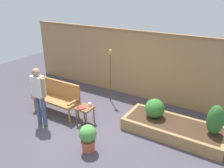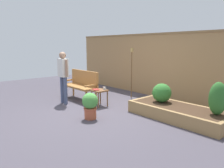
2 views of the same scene
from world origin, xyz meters
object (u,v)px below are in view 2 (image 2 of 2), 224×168
object	(u,v)px
shrub_near_bench	(162,93)
shrub_far_corner	(218,99)
garden_bench	(82,83)
cup_on_table	(104,88)
potted_boxwood	(90,104)
tiki_torch	(132,64)
book_on_table	(96,90)
side_table	(99,93)
person_by_bench	(63,73)

from	to	relation	value
shrub_near_bench	shrub_far_corner	size ratio (longest dim) A/B	0.69
garden_bench	shrub_near_bench	size ratio (longest dim) A/B	2.96
garden_bench	cup_on_table	world-z (taller)	garden_bench
shrub_near_bench	garden_bench	bearing A→B (deg)	-164.96
potted_boxwood	tiki_torch	size ratio (longest dim) A/B	0.38
potted_boxwood	shrub_near_bench	distance (m)	1.86
garden_bench	cup_on_table	distance (m)	1.10
book_on_table	potted_boxwood	xyz separation A→B (m)	(0.79, -0.77, -0.13)
cup_on_table	shrub_far_corner	xyz separation A→B (m)	(2.95, 0.64, 0.13)
potted_boxwood	side_table	bearing A→B (deg)	130.92
side_table	shrub_far_corner	distance (m)	3.12
tiki_torch	person_by_bench	size ratio (longest dim) A/B	1.06
tiki_torch	shrub_near_bench	bearing A→B (deg)	-21.65
shrub_near_bench	person_by_bench	bearing A→B (deg)	-150.95
side_table	potted_boxwood	bearing A→B (deg)	-49.08
side_table	tiki_torch	size ratio (longest dim) A/B	0.29
cup_on_table	shrub_near_bench	bearing A→B (deg)	22.65
person_by_bench	cup_on_table	bearing A→B (deg)	37.57
cup_on_table	tiki_torch	distance (m)	1.49
side_table	tiki_torch	world-z (taller)	tiki_torch
garden_bench	person_by_bench	size ratio (longest dim) A/B	0.92
book_on_table	potted_boxwood	distance (m)	1.11
cup_on_table	potted_boxwood	size ratio (longest dim) A/B	0.17
cup_on_table	potted_boxwood	xyz separation A→B (m)	(0.69, -1.00, -0.16)
garden_bench	book_on_table	xyz separation A→B (m)	(0.99, -0.16, -0.05)
shrub_far_corner	person_by_bench	size ratio (longest dim) A/B	0.45
side_table	person_by_bench	world-z (taller)	person_by_bench
cup_on_table	potted_boxwood	world-z (taller)	potted_boxwood
tiki_torch	book_on_table	bearing A→B (deg)	-86.64
side_table	book_on_table	distance (m)	0.14
potted_boxwood	tiki_torch	bearing A→B (deg)	110.72
potted_boxwood	person_by_bench	xyz separation A→B (m)	(-1.68, 0.23, 0.57)
side_table	person_by_bench	bearing A→B (deg)	-146.14
cup_on_table	person_by_bench	world-z (taller)	person_by_bench
side_table	shrub_near_bench	bearing A→B (deg)	26.01
garden_bench	tiki_torch	bearing A→B (deg)	57.44
cup_on_table	shrub_near_bench	xyz separation A→B (m)	(1.55, 0.64, 0.02)
garden_bench	shrub_far_corner	distance (m)	4.11
garden_bench	person_by_bench	distance (m)	0.81
garden_bench	tiki_torch	xyz separation A→B (m)	(0.90, 1.40, 0.60)
potted_boxwood	shrub_near_bench	bearing A→B (deg)	62.38
garden_bench	person_by_bench	bearing A→B (deg)	-82.22
side_table	shrub_far_corner	bearing A→B (deg)	14.57
potted_boxwood	garden_bench	bearing A→B (deg)	152.28
cup_on_table	tiki_torch	bearing A→B (deg)	98.44
cup_on_table	tiki_torch	world-z (taller)	tiki_torch
garden_bench	book_on_table	size ratio (longest dim) A/B	8.01
shrub_near_bench	person_by_bench	distance (m)	2.93
potted_boxwood	tiki_torch	distance (m)	2.62
side_table	shrub_near_bench	distance (m)	1.79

